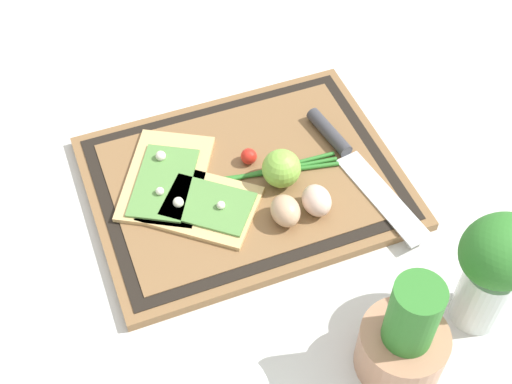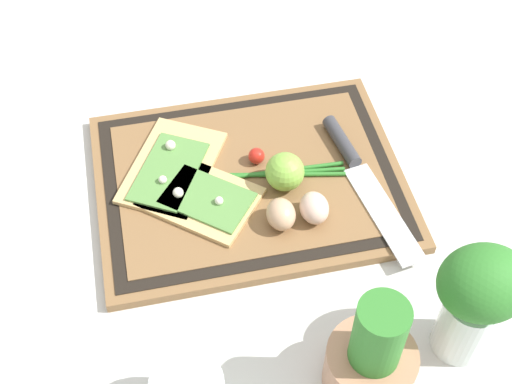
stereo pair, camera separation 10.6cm
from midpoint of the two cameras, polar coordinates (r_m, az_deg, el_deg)
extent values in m
plane|color=silver|center=(1.11, 2.22, 0.45)|extent=(6.00, 6.00, 0.00)
cube|color=brown|center=(1.11, 2.24, 0.72)|extent=(0.47, 0.37, 0.02)
cube|color=black|center=(1.10, 2.25, 1.01)|extent=(0.44, 0.34, 0.00)
cube|color=brown|center=(1.10, 2.25, 1.06)|extent=(0.41, 0.30, 0.00)
cube|color=tan|center=(1.11, -4.02, 1.83)|extent=(0.19, 0.22, 0.01)
cube|color=#568942|center=(1.09, -4.28, 1.50)|extent=(0.14, 0.17, 0.00)
sphere|color=silver|center=(1.12, -4.20, 3.60)|extent=(0.02, 0.02, 0.02)
sphere|color=silver|center=(1.08, -4.72, 0.82)|extent=(0.01, 0.01, 0.01)
cube|color=tan|center=(1.07, -1.67, -0.64)|extent=(0.20, 0.19, 0.01)
cube|color=#568942|center=(1.06, -1.09, -0.69)|extent=(0.15, 0.14, 0.00)
sphere|color=silver|center=(1.06, -3.43, -0.23)|extent=(0.02, 0.02, 0.02)
sphere|color=silver|center=(1.05, -0.11, -0.88)|extent=(0.01, 0.01, 0.01)
cube|color=silver|center=(1.08, 12.94, -1.83)|extent=(0.07, 0.20, 0.00)
cylinder|color=#38383D|center=(1.15, 9.51, 3.87)|extent=(0.04, 0.10, 0.02)
ellipsoid|color=tan|center=(1.03, 4.95, -1.97)|extent=(0.04, 0.05, 0.04)
ellipsoid|color=beige|center=(1.04, 7.58, -1.45)|extent=(0.04, 0.05, 0.04)
sphere|color=#7FB742|center=(1.07, 5.15, 1.45)|extent=(0.06, 0.06, 0.06)
sphere|color=red|center=(1.11, 2.77, 2.74)|extent=(0.03, 0.03, 0.03)
cylinder|color=#2D7528|center=(1.09, 2.30, 1.06)|extent=(0.29, 0.06, 0.01)
cylinder|color=#2D7528|center=(1.09, 2.30, 1.06)|extent=(0.29, 0.04, 0.01)
cylinder|color=#2D7528|center=(1.09, 2.30, 1.06)|extent=(0.29, 0.02, 0.01)
cylinder|color=#AD7A5B|center=(0.92, 12.39, -13.86)|extent=(0.11, 0.11, 0.07)
cylinder|color=#2D7528|center=(0.86, 13.19, -11.85)|extent=(0.06, 0.06, 0.14)
cylinder|color=silver|center=(0.84, -1.96, -15.18)|extent=(0.08, 0.08, 0.01)
cylinder|color=silver|center=(0.97, 19.44, -10.12)|extent=(0.07, 0.07, 0.10)
ellipsoid|color=#2D7528|center=(0.89, 21.07, -7.04)|extent=(0.11, 0.10, 0.09)
camera|label=1|loc=(0.05, -87.13, 3.53)|focal=50.00mm
camera|label=2|loc=(0.05, 92.87, -3.53)|focal=50.00mm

